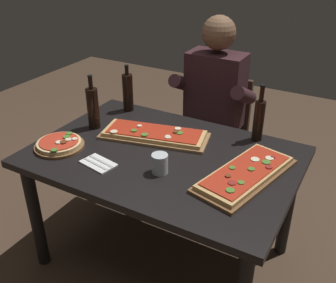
# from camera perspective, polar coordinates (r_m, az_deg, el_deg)

# --- Properties ---
(ground_plane) EXTENTS (6.40, 6.40, 0.00)m
(ground_plane) POSITION_cam_1_polar(r_m,az_deg,el_deg) (2.54, -0.58, -16.33)
(ground_plane) COLOR #4C3828
(dining_table) EXTENTS (1.40, 0.96, 0.74)m
(dining_table) POSITION_cam_1_polar(r_m,az_deg,el_deg) (2.14, -0.66, -3.98)
(dining_table) COLOR black
(dining_table) RESTS_ON ground_plane
(pizza_rectangular_front) EXTENTS (0.66, 0.37, 0.05)m
(pizza_rectangular_front) POSITION_cam_1_polar(r_m,az_deg,el_deg) (2.24, -2.01, 1.06)
(pizza_rectangular_front) COLOR olive
(pizza_rectangular_front) RESTS_ON dining_table
(pizza_rectangular_left) EXTENTS (0.38, 0.62, 0.05)m
(pizza_rectangular_left) POSITION_cam_1_polar(r_m,az_deg,el_deg) (1.92, 11.28, -4.67)
(pizza_rectangular_left) COLOR brown
(pizza_rectangular_left) RESTS_ON dining_table
(pizza_round_far) EXTENTS (0.27, 0.27, 0.05)m
(pizza_round_far) POSITION_cam_1_polar(r_m,az_deg,el_deg) (2.22, -15.61, -0.39)
(pizza_round_far) COLOR brown
(pizza_round_far) RESTS_ON dining_table
(wine_bottle_dark) EXTENTS (0.07, 0.07, 0.33)m
(wine_bottle_dark) POSITION_cam_1_polar(r_m,az_deg,el_deg) (2.35, -10.93, 4.93)
(wine_bottle_dark) COLOR black
(wine_bottle_dark) RESTS_ON dining_table
(oil_bottle_amber) EXTENTS (0.07, 0.07, 0.31)m
(oil_bottle_amber) POSITION_cam_1_polar(r_m,az_deg,el_deg) (2.56, -5.90, 7.22)
(oil_bottle_amber) COLOR black
(oil_bottle_amber) RESTS_ON dining_table
(vinegar_bottle_green) EXTENTS (0.06, 0.06, 0.33)m
(vinegar_bottle_green) POSITION_cam_1_polar(r_m,az_deg,el_deg) (2.23, 13.15, 3.23)
(vinegar_bottle_green) COLOR black
(vinegar_bottle_green) RESTS_ON dining_table
(tumbler_near_camera) EXTENTS (0.08, 0.08, 0.10)m
(tumbler_near_camera) POSITION_cam_1_polar(r_m,az_deg,el_deg) (1.91, -1.21, -3.43)
(tumbler_near_camera) COLOR silver
(tumbler_near_camera) RESTS_ON dining_table
(napkin_cutlery_set) EXTENTS (0.20, 0.14, 0.01)m
(napkin_cutlery_set) POSITION_cam_1_polar(r_m,az_deg,el_deg) (2.02, -10.16, -3.17)
(napkin_cutlery_set) COLOR white
(napkin_cutlery_set) RESTS_ON dining_table
(diner_chair) EXTENTS (0.44, 0.44, 0.87)m
(diner_chair) POSITION_cam_1_polar(r_m,az_deg,el_deg) (2.90, 7.14, 1.55)
(diner_chair) COLOR #3D2B1E
(diner_chair) RESTS_ON ground_plane
(seated_diner) EXTENTS (0.53, 0.41, 1.33)m
(seated_diner) POSITION_cam_1_polar(r_m,az_deg,el_deg) (2.69, 6.46, 5.40)
(seated_diner) COLOR #23232D
(seated_diner) RESTS_ON ground_plane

